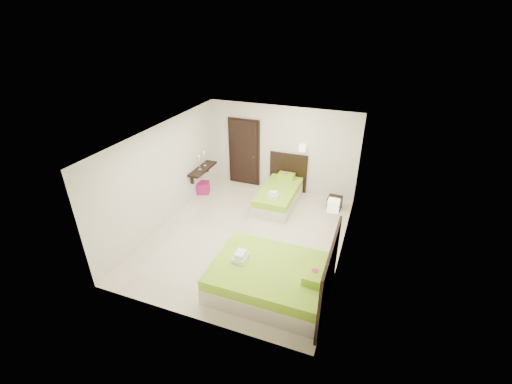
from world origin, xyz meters
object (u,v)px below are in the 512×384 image
(ottoman, at_px, (203,188))
(bed_single, at_px, (280,194))
(nightstand, at_px, (335,202))
(bed_double, at_px, (274,278))

(ottoman, bearing_deg, bed_single, 5.94)
(nightstand, xyz_separation_m, ottoman, (-3.90, -0.51, 0.01))
(bed_single, xyz_separation_m, nightstand, (1.55, 0.27, -0.12))
(nightstand, bearing_deg, bed_double, -94.94)
(bed_double, relative_size, ottoman, 6.48)
(bed_double, bearing_deg, bed_single, 105.38)
(bed_double, bearing_deg, nightstand, 80.79)
(nightstand, relative_size, ottoman, 1.09)
(bed_single, xyz_separation_m, ottoman, (-2.36, -0.25, -0.11))
(nightstand, height_order, ottoman, ottoman)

